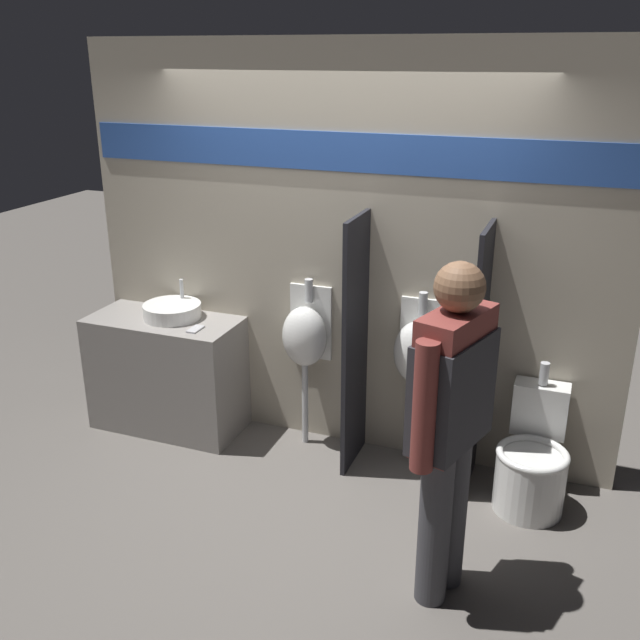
% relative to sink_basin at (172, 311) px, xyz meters
% --- Properties ---
extents(ground_plane, '(16.00, 16.00, 0.00)m').
position_rel_sink_basin_xyz_m(ground_plane, '(1.19, -0.37, -0.89)').
color(ground_plane, '#5B5651').
extents(display_wall, '(3.66, 0.07, 2.70)m').
position_rel_sink_basin_xyz_m(display_wall, '(1.19, 0.23, 0.47)').
color(display_wall, '#B2A893').
rests_on(display_wall, ground_plane).
extents(sink_counter, '(1.08, 0.51, 0.84)m').
position_rel_sink_basin_xyz_m(sink_counter, '(-0.05, -0.05, -0.47)').
color(sink_counter, gray).
rests_on(sink_counter, ground_plane).
extents(sink_basin, '(0.41, 0.41, 0.24)m').
position_rel_sink_basin_xyz_m(sink_basin, '(0.00, 0.00, 0.00)').
color(sink_basin, white).
rests_on(sink_basin, sink_counter).
extents(cell_phone, '(0.07, 0.14, 0.01)m').
position_rel_sink_basin_xyz_m(cell_phone, '(0.27, -0.16, -0.05)').
color(cell_phone, '#B7B7BC').
rests_on(cell_phone, sink_counter).
extents(divider_near_counter, '(0.03, 0.45, 1.68)m').
position_rel_sink_basin_xyz_m(divider_near_counter, '(1.37, -0.02, -0.05)').
color(divider_near_counter, black).
rests_on(divider_near_counter, ground_plane).
extents(divider_mid, '(0.03, 0.45, 1.68)m').
position_rel_sink_basin_xyz_m(divider_mid, '(2.15, -0.02, -0.05)').
color(divider_mid, black).
rests_on(divider_mid, ground_plane).
extents(urinal_near_counter, '(0.31, 0.25, 1.19)m').
position_rel_sink_basin_xyz_m(urinal_near_counter, '(0.98, 0.09, -0.09)').
color(urinal_near_counter, silver).
rests_on(urinal_near_counter, ground_plane).
extents(urinal_far, '(0.31, 0.25, 1.19)m').
position_rel_sink_basin_xyz_m(urinal_far, '(1.76, 0.09, -0.09)').
color(urinal_far, silver).
rests_on(urinal_far, ground_plane).
extents(toilet, '(0.43, 0.59, 0.85)m').
position_rel_sink_basin_xyz_m(toilet, '(2.53, -0.12, -0.62)').
color(toilet, white).
rests_on(toilet, ground_plane).
extents(person_in_vest, '(0.35, 0.59, 1.76)m').
position_rel_sink_basin_xyz_m(person_in_vest, '(2.18, -1.06, 0.13)').
color(person_in_vest, '#3D3D42').
rests_on(person_in_vest, ground_plane).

